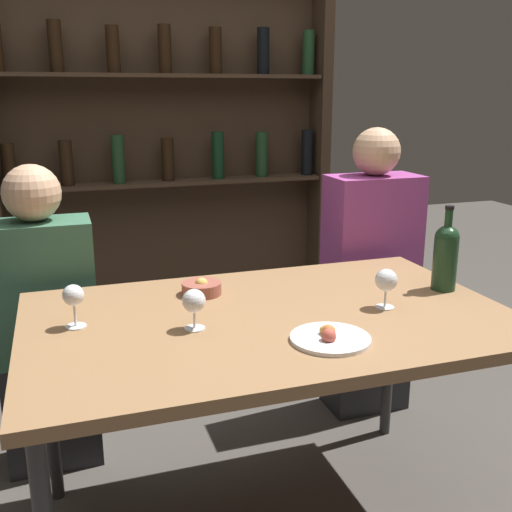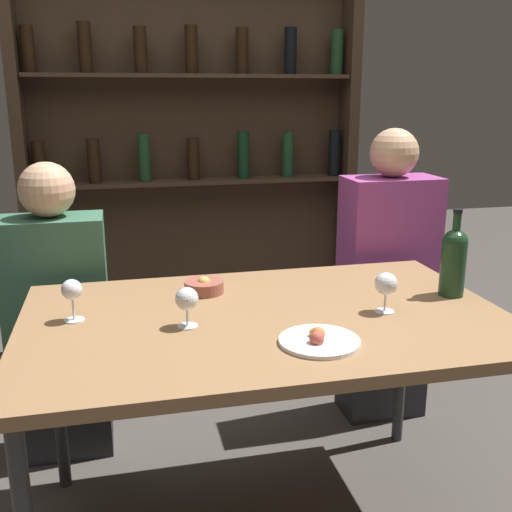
# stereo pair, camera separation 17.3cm
# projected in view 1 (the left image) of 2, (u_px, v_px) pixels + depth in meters

# --- Properties ---
(dining_table) EXTENTS (1.47, 0.91, 0.77)m
(dining_table) POSITION_uv_depth(u_px,v_px,m) (270.00, 332.00, 1.84)
(dining_table) COLOR olive
(dining_table) RESTS_ON ground_plane
(wine_rack_wall) EXTENTS (1.84, 0.21, 2.34)m
(wine_rack_wall) POSITION_uv_depth(u_px,v_px,m) (166.00, 132.00, 3.25)
(wine_rack_wall) COLOR #38281C
(wine_rack_wall) RESTS_ON ground_plane
(wine_bottle) EXTENTS (0.08, 0.08, 0.29)m
(wine_bottle) POSITION_uv_depth(u_px,v_px,m) (446.00, 254.00, 2.03)
(wine_bottle) COLOR #19381E
(wine_bottle) RESTS_ON dining_table
(wine_glass_0) EXTENTS (0.07, 0.07, 0.13)m
(wine_glass_0) POSITION_uv_depth(u_px,v_px,m) (386.00, 281.00, 1.86)
(wine_glass_0) COLOR silver
(wine_glass_0) RESTS_ON dining_table
(wine_glass_1) EXTENTS (0.07, 0.07, 0.12)m
(wine_glass_1) POSITION_uv_depth(u_px,v_px,m) (194.00, 302.00, 1.70)
(wine_glass_1) COLOR silver
(wine_glass_1) RESTS_ON dining_table
(wine_glass_2) EXTENTS (0.06, 0.06, 0.13)m
(wine_glass_2) POSITION_uv_depth(u_px,v_px,m) (73.00, 297.00, 1.71)
(wine_glass_2) COLOR silver
(wine_glass_2) RESTS_ON dining_table
(food_plate_0) EXTENTS (0.22, 0.22, 0.04)m
(food_plate_0) POSITION_uv_depth(u_px,v_px,m) (330.00, 338.00, 1.63)
(food_plate_0) COLOR white
(food_plate_0) RESTS_ON dining_table
(snack_bowl) EXTENTS (0.13, 0.13, 0.06)m
(snack_bowl) POSITION_uv_depth(u_px,v_px,m) (202.00, 288.00, 2.01)
(snack_bowl) COLOR #995142
(snack_bowl) RESTS_ON dining_table
(seated_person_left) EXTENTS (0.39, 0.22, 1.18)m
(seated_person_left) POSITION_uv_depth(u_px,v_px,m) (45.00, 329.00, 2.27)
(seated_person_left) COLOR #26262B
(seated_person_left) RESTS_ON ground_plane
(seated_person_right) EXTENTS (0.40, 0.22, 1.29)m
(seated_person_right) POSITION_uv_depth(u_px,v_px,m) (370.00, 281.00, 2.68)
(seated_person_right) COLOR #26262B
(seated_person_right) RESTS_ON ground_plane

